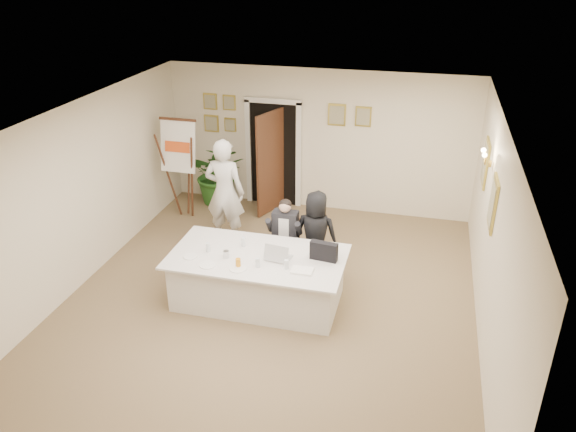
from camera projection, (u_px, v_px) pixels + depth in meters
The scene contains 28 objects.
floor at pixel (270, 299), 8.49m from camera, with size 7.00×7.00×0.00m, color brown.
ceiling at pixel (267, 119), 7.28m from camera, with size 6.00×7.00×0.02m, color white.
wall_back at pixel (318, 141), 10.94m from camera, with size 6.00×0.10×2.80m, color beige.
wall_front at pixel (157, 387), 4.82m from camera, with size 6.00×0.10×2.80m, color beige.
wall_left at pixel (80, 195), 8.55m from camera, with size 0.10×7.00×2.80m, color beige.
wall_right at pixel (493, 241), 7.22m from camera, with size 0.10×7.00×2.80m, color beige.
doorway at pixel (273, 157), 11.13m from camera, with size 1.14×0.86×2.20m.
pictures_back_wall at pixel (278, 116), 10.90m from camera, with size 3.40×0.06×0.80m, color gold, non-canonical shape.
pictures_right_wall at pixel (488, 181), 8.12m from camera, with size 0.06×2.20×0.80m, color gold, non-canonical shape.
wall_sconce at pixel (487, 158), 7.99m from camera, with size 0.20×0.30×0.24m, color #B8943B, non-canonical shape.
conference_table at pixel (258, 278), 8.29m from camera, with size 2.55×1.37×0.78m.
seated_man at pixel (285, 236), 8.97m from camera, with size 0.55×0.59×1.28m, color black, non-canonical shape.
flip_chart at pixel (183, 174), 10.72m from camera, with size 0.68×0.44×1.96m.
standing_man at pixel (225, 192), 9.75m from camera, with size 0.70×0.46×1.93m, color silver.
standing_woman at pixel (316, 234), 8.85m from camera, with size 0.70×0.46×1.44m, color black.
potted_palm at pixel (219, 173), 11.45m from camera, with size 1.16×1.01×1.29m, color #23571D.
laptop at pixel (278, 249), 8.01m from camera, with size 0.36×0.37×0.28m, color #B7BABC, non-canonical shape.
laptop_bag at pixel (324, 251), 7.97m from camera, with size 0.40×0.11×0.28m, color black.
paper_stack at pixel (302, 271), 7.73m from camera, with size 0.30×0.21×0.03m, color white.
plate_left at pixel (190, 256), 8.09m from camera, with size 0.20×0.20×0.01m, color white.
plate_mid at pixel (208, 265), 7.88m from camera, with size 0.24×0.24×0.01m, color white.
plate_near at pixel (238, 269), 7.79m from camera, with size 0.24×0.24×0.01m, color white.
glass_a at pixel (208, 247), 8.21m from camera, with size 0.06×0.06×0.14m, color silver.
glass_b at pixel (258, 263), 7.81m from camera, with size 0.06×0.06×0.14m, color silver.
glass_c at pixel (286, 264), 7.77m from camera, with size 0.06×0.06×0.14m, color silver.
glass_d at pixel (243, 242), 8.37m from camera, with size 0.06×0.06×0.14m, color silver.
oj_glass at pixel (238, 263), 7.82m from camera, with size 0.07×0.07×0.13m, color orange.
steel_jug at pixel (226, 254), 8.06m from camera, with size 0.09×0.09×0.11m, color silver.
Camera 1 is at (2.01, -6.82, 4.81)m, focal length 35.00 mm.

